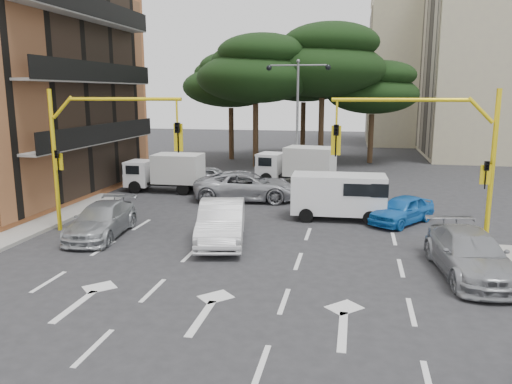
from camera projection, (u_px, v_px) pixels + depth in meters
ground at (243, 258)px, 18.01m from camera, size 120.00×120.00×0.00m
median_strip at (296, 180)px, 33.37m from camera, size 1.40×6.00×0.15m
apartment_beige_far at (442, 69)px, 56.13m from camera, size 16.20×12.15×16.70m
pine_left_near at (256, 69)px, 38.37m from camera, size 9.15×9.15×10.23m
pine_center at (324, 60)px, 39.19m from camera, size 9.98×9.98×11.16m
pine_left_far at (231, 80)px, 42.94m from camera, size 8.32×8.32×9.30m
pine_right at (374, 88)px, 40.74m from camera, size 7.49×7.49×8.37m
pine_back at (305, 72)px, 44.52m from camera, size 9.15×9.15×10.23m
signal_mast_right at (440, 149)px, 17.84m from camera, size 5.79×0.37×6.00m
signal_mast_left at (92, 141)px, 20.48m from camera, size 5.79×0.37×6.00m
street_lamp_center at (298, 99)px, 32.32m from camera, size 4.16×0.36×7.77m
car_white_hatch at (222, 222)px, 19.75m from camera, size 2.67×5.19×1.63m
car_blue_compact at (402, 210)px, 22.59m from camera, size 3.40×3.91×1.27m
car_silver_wagon at (101, 220)px, 20.60m from camera, size 2.36×4.78×1.34m
car_silver_cross_a at (246, 186)px, 27.43m from camera, size 5.99×3.35×1.58m
car_silver_cross_b at (212, 177)px, 31.35m from camera, size 3.77×1.63×1.27m
car_silver_parked at (470, 254)px, 16.15m from camera, size 2.61×5.21×1.45m
van_white at (338, 196)px, 23.31m from camera, size 4.37×2.10×2.15m
box_truck_a at (165, 173)px, 29.75m from camera, size 4.66×2.01×2.28m
box_truck_b at (296, 166)px, 32.02m from camera, size 5.28×2.92×2.46m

